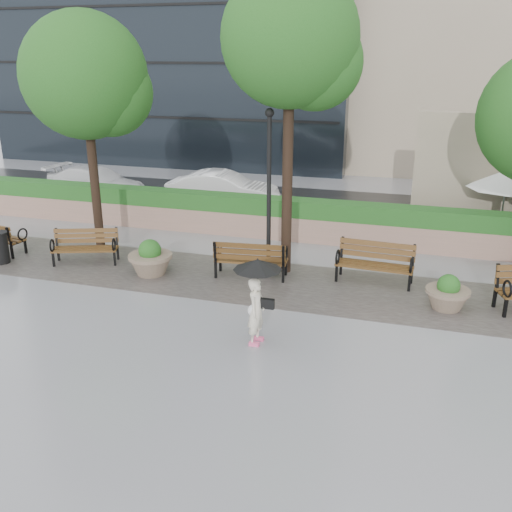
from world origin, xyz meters
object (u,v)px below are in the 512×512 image
(bench_2, at_px, (251,266))
(pedestrian, at_px, (257,293))
(bench_1, at_px, (86,254))
(bench_3, at_px, (374,271))
(planter_left, at_px, (151,261))
(planter_right, at_px, (447,296))
(lamppost, at_px, (269,204))
(car_right, at_px, (223,190))
(trash_bin, at_px, (0,249))
(car_left, at_px, (97,183))

(bench_2, xyz_separation_m, pedestrian, (1.24, -3.58, 0.83))
(bench_1, xyz_separation_m, bench_2, (4.98, 0.34, 0.02))
(bench_3, height_order, planter_left, bench_3)
(pedestrian, bearing_deg, planter_right, -47.05)
(planter_left, distance_m, lamppost, 3.67)
(pedestrian, bearing_deg, lamppost, 18.05)
(planter_left, xyz_separation_m, planter_right, (7.90, -0.02, -0.05))
(bench_1, bearing_deg, pedestrian, -46.95)
(planter_right, relative_size, pedestrian, 0.56)
(car_right, xyz_separation_m, pedestrian, (4.52, -10.45, 0.42))
(planter_left, bearing_deg, lamppost, 18.48)
(lamppost, relative_size, car_right, 1.03)
(planter_right, distance_m, pedestrian, 4.97)
(car_right, height_order, pedestrian, pedestrian)
(bench_1, distance_m, planter_right, 10.14)
(bench_1, distance_m, trash_bin, 2.53)
(planter_left, bearing_deg, bench_3, 10.95)
(bench_3, height_order, trash_bin, bench_3)
(planter_left, relative_size, car_left, 0.27)
(trash_bin, bearing_deg, planter_right, 1.92)
(car_left, bearing_deg, planter_left, -131.20)
(lamppost, relative_size, car_left, 0.99)
(bench_1, bearing_deg, planter_left, -26.25)
(bench_1, distance_m, bench_3, 8.33)
(bench_1, distance_m, car_left, 8.14)
(bench_2, xyz_separation_m, car_left, (-8.93, 6.76, 0.35))
(car_right, bearing_deg, car_left, 86.81)
(car_left, relative_size, pedestrian, 2.44)
(planter_left, height_order, pedestrian, pedestrian)
(planter_left, xyz_separation_m, car_left, (-6.18, 7.37, 0.27))
(bench_3, bearing_deg, car_left, 156.61)
(planter_right, bearing_deg, car_right, 138.39)
(planter_left, height_order, car_left, car_left)
(bench_3, relative_size, planter_right, 1.97)
(bench_2, height_order, planter_left, bench_2)
(planter_right, height_order, car_left, car_left)
(bench_2, bearing_deg, pedestrian, 102.81)
(bench_1, bearing_deg, car_left, 99.62)
(planter_right, relative_size, car_right, 0.24)
(bench_1, distance_m, lamppost, 5.68)
(trash_bin, bearing_deg, planter_left, 5.38)
(planter_right, bearing_deg, bench_2, 173.07)
(bench_2, bearing_deg, car_left, -43.47)
(bench_1, bearing_deg, bench_3, -13.21)
(bench_3, distance_m, car_right, 9.12)
(bench_1, height_order, bench_3, bench_3)
(planter_right, xyz_separation_m, lamppost, (-4.78, 1.06, 1.67))
(lamppost, bearing_deg, bench_2, -131.18)
(trash_bin, relative_size, car_left, 0.20)
(bench_3, bearing_deg, pedestrian, -112.90)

